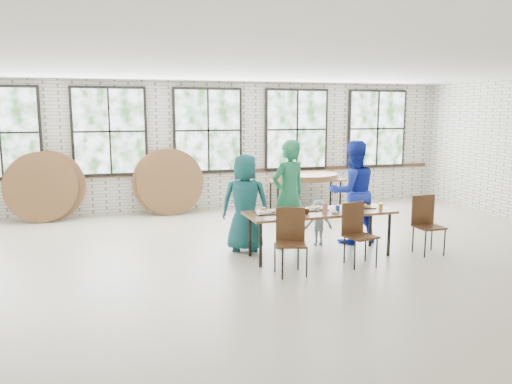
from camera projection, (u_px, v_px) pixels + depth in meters
room at (208, 132)px, 11.61m from camera, size 12.00×12.00×12.00m
dining_table at (320, 214)px, 7.96m from camera, size 2.43×0.88×0.74m
chair_near_left at (291, 235)px, 7.16m from camera, size 0.52×0.51×0.95m
chair_near_right at (357, 228)px, 7.57m from camera, size 0.51×0.50×0.95m
chair_spare at (426, 219)px, 8.19m from camera, size 0.43×0.41×0.95m
adult_teal at (245, 203)px, 8.27m from camera, size 0.92×0.76×1.63m
adult_green at (288, 194)px, 8.46m from camera, size 0.78×0.64×1.85m
toddler at (318, 223)px, 8.69m from camera, size 0.54×0.34×0.79m
adult_blue at (353, 192)px, 8.79m from camera, size 0.89×0.70×1.81m
storage_table at (306, 181)px, 11.81m from camera, size 1.86×0.90×0.74m
tabletop_clutter at (326, 210)px, 7.94m from camera, size 2.07×0.64×0.11m
round_tops_stacked at (306, 176)px, 11.79m from camera, size 1.50×1.50×0.13m
round_tops_leaning at (109, 185)px, 10.87m from camera, size 4.20×0.45×1.49m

